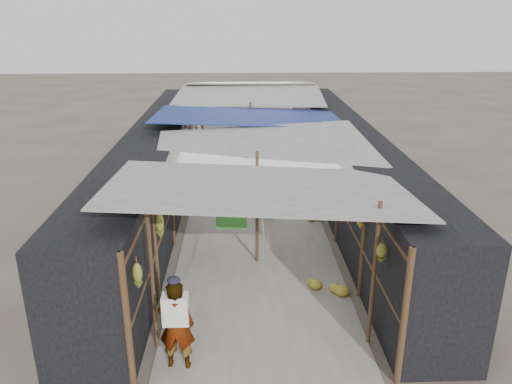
{
  "coord_description": "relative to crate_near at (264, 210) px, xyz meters",
  "views": [
    {
      "loc": [
        -0.37,
        -7.11,
        5.36
      ],
      "look_at": [
        0.02,
        4.21,
        1.25
      ],
      "focal_mm": 35.0,
      "sensor_mm": 36.0,
      "label": 1
    }
  ],
  "objects": [
    {
      "name": "shopper_blue",
      "position": [
        -1.07,
        2.63,
        0.68
      ],
      "size": [
        0.92,
        0.78,
        1.69
      ],
      "primitive_type": "imported",
      "rotation": [
        0.0,
        0.0,
        0.18
      ],
      "color": "navy",
      "rests_on": "ground"
    },
    {
      "name": "aisle_slab",
      "position": [
        -0.28,
        0.76,
        -0.16
      ],
      "size": [
        3.6,
        16.0,
        0.02
      ],
      "primitive_type": "cube",
      "color": "#9E998E",
      "rests_on": "ground"
    },
    {
      "name": "vendor_seated",
      "position": [
        1.42,
        4.06,
        0.34
      ],
      "size": [
        0.68,
        0.76,
        1.02
      ],
      "primitive_type": "imported",
      "rotation": [
        0.0,
        0.0,
        -0.98
      ],
      "color": "#46423D",
      "rests_on": "ground"
    },
    {
      "name": "market_canopy",
      "position": [
        -0.25,
        1.08,
        2.25
      ],
      "size": [
        5.62,
        15.2,
        2.77
      ],
      "color": "brown",
      "rests_on": "ground"
    },
    {
      "name": "stall_left",
      "position": [
        -2.98,
        0.76,
        0.98
      ],
      "size": [
        1.4,
        15.0,
        2.3
      ],
      "primitive_type": "cube",
      "color": "black",
      "rests_on": "ground"
    },
    {
      "name": "stall_right",
      "position": [
        2.42,
        0.76,
        0.98
      ],
      "size": [
        1.4,
        15.0,
        2.3
      ],
      "primitive_type": "cube",
      "color": "black",
      "rests_on": "ground"
    },
    {
      "name": "crate_mid",
      "position": [
        0.01,
        0.09,
        -0.02
      ],
      "size": [
        0.57,
        0.5,
        0.3
      ],
      "primitive_type": "cube",
      "rotation": [
        0.0,
        0.0,
        -0.22
      ],
      "color": "olive",
      "rests_on": "ground"
    },
    {
      "name": "hanging_bananas",
      "position": [
        -0.33,
        1.12,
        1.5
      ],
      "size": [
        3.96,
        14.42,
        0.82
      ],
      "color": "olive",
      "rests_on": "ground"
    },
    {
      "name": "crate_back",
      "position": [
        -0.62,
        1.51,
        -0.04
      ],
      "size": [
        0.47,
        0.42,
        0.25
      ],
      "primitive_type": "cube",
      "rotation": [
        0.0,
        0.0,
        0.29
      ],
      "color": "olive",
      "rests_on": "ground"
    },
    {
      "name": "floor_bananas",
      "position": [
        0.23,
        1.67,
        -0.01
      ],
      "size": [
        3.89,
        10.19,
        0.33
      ],
      "color": "#A6932A",
      "rests_on": "ground"
    },
    {
      "name": "black_basin",
      "position": [
        1.42,
        3.63,
        -0.07
      ],
      "size": [
        0.62,
        0.62,
        0.19
      ],
      "primitive_type": "cylinder",
      "color": "black",
      "rests_on": "ground"
    },
    {
      "name": "crate_near",
      "position": [
        0.0,
        0.0,
        0.0
      ],
      "size": [
        0.56,
        0.45,
        0.33
      ],
      "primitive_type": "cube",
      "rotation": [
        0.0,
        0.0,
        0.02
      ],
      "color": "olive",
      "rests_on": "ground"
    },
    {
      "name": "ground",
      "position": [
        -0.28,
        -5.74,
        -0.17
      ],
      "size": [
        80.0,
        80.0,
        0.0
      ],
      "primitive_type": "plane",
      "color": "#6B6356",
      "rests_on": "ground"
    },
    {
      "name": "vendor_elderly",
      "position": [
        -1.66,
        -6.24,
        0.61
      ],
      "size": [
        0.6,
        0.42,
        1.56
      ],
      "primitive_type": "imported",
      "rotation": [
        0.0,
        0.0,
        3.06
      ],
      "color": "silver",
      "rests_on": "ground"
    }
  ]
}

